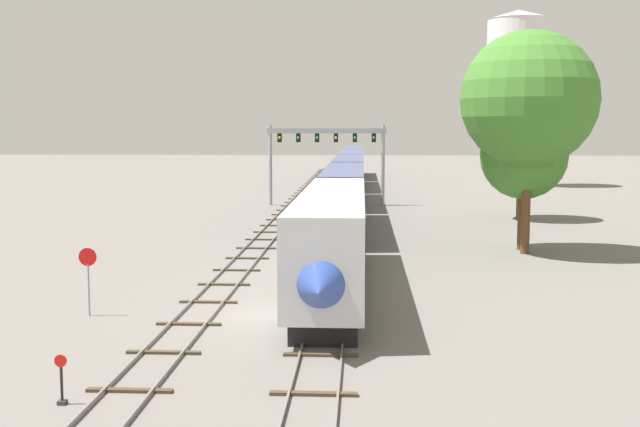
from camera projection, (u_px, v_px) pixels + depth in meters
name	position (u px, v px, depth m)	size (l,w,h in m)	color
ground_plane	(281.00, 314.00, 33.08)	(400.00, 400.00, 0.00)	slate
track_main	(350.00, 195.00, 92.53)	(2.60, 200.00, 0.16)	slate
track_near	(288.00, 212.00, 72.97)	(2.60, 160.00, 0.16)	slate
passenger_train	(349.00, 178.00, 82.87)	(3.04, 113.53, 4.80)	silver
signal_gantry	(327.00, 146.00, 79.60)	(12.10, 0.49, 8.19)	#999BA0
water_tower	(518.00, 53.00, 105.13)	(8.35, 8.35, 23.57)	beige
switch_stand	(62.00, 387.00, 22.24)	(0.36, 0.24, 1.46)	black
stop_sign	(88.00, 272.00, 32.65)	(0.76, 0.08, 2.88)	gray
trackside_tree_left	(521.00, 137.00, 66.92)	(7.00, 7.00, 10.60)	brown
trackside_tree_mid	(529.00, 99.00, 48.24)	(8.47, 8.47, 13.86)	brown
trackside_tree_right	(524.00, 156.00, 50.19)	(5.57, 5.57, 8.88)	brown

